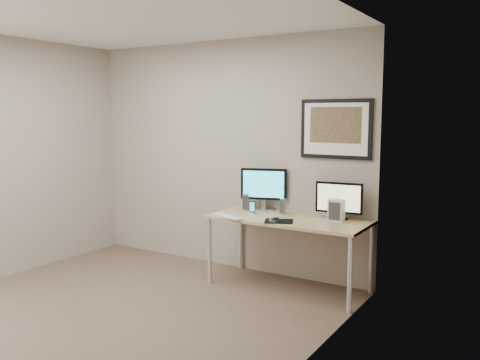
{
  "coord_description": "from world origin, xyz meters",
  "views": [
    {
      "loc": [
        3.22,
        -3.18,
        1.76
      ],
      "look_at": [
        0.58,
        1.1,
        1.11
      ],
      "focal_mm": 38.0,
      "sensor_mm": 36.0,
      "label": 1
    }
  ],
  "objects": [
    {
      "name": "floor",
      "position": [
        0.0,
        0.0,
        0.0
      ],
      "size": [
        3.6,
        3.6,
        0.0
      ],
      "primitive_type": "plane",
      "color": "brown",
      "rests_on": "ground"
    },
    {
      "name": "room",
      "position": [
        0.0,
        0.45,
        1.64
      ],
      "size": [
        3.6,
        3.6,
        3.6
      ],
      "color": "white",
      "rests_on": "ground"
    },
    {
      "name": "desk",
      "position": [
        1.0,
        1.35,
        0.66
      ],
      "size": [
        1.6,
        0.7,
        0.73
      ],
      "color": "#9B824B",
      "rests_on": "floor"
    },
    {
      "name": "framed_art",
      "position": [
        1.35,
        1.68,
        1.62
      ],
      "size": [
        0.75,
        0.04,
        0.6
      ],
      "color": "black",
      "rests_on": "room"
    },
    {
      "name": "monitor_large",
      "position": [
        0.58,
        1.59,
        0.98
      ],
      "size": [
        0.49,
        0.22,
        0.46
      ],
      "rotation": [
        0.0,
        0.0,
        0.31
      ],
      "color": "#A5A5A9",
      "rests_on": "desk"
    },
    {
      "name": "monitor_tv",
      "position": [
        1.45,
        1.56,
        0.93
      ],
      "size": [
        0.47,
        0.13,
        0.37
      ],
      "rotation": [
        0.0,
        0.0,
        0.11
      ],
      "color": "black",
      "rests_on": "desk"
    },
    {
      "name": "speaker_left",
      "position": [
        0.41,
        1.49,
        0.82
      ],
      "size": [
        0.09,
        0.09,
        0.18
      ],
      "primitive_type": "cylinder",
      "rotation": [
        0.0,
        0.0,
        0.37
      ],
      "color": "#A5A5A9",
      "rests_on": "desk"
    },
    {
      "name": "speaker_right",
      "position": [
        0.86,
        1.49,
        0.81
      ],
      "size": [
        0.07,
        0.07,
        0.17
      ],
      "primitive_type": "cylinder",
      "rotation": [
        0.0,
        0.0,
        0.09
      ],
      "color": "#A5A5A9",
      "rests_on": "desk"
    },
    {
      "name": "phone_dock",
      "position": [
        0.58,
        1.34,
        0.8
      ],
      "size": [
        0.07,
        0.07,
        0.14
      ],
      "primitive_type": "cube",
      "rotation": [
        0.0,
        0.0,
        0.16
      ],
      "color": "black",
      "rests_on": "desk"
    },
    {
      "name": "keyboard",
      "position": [
        0.45,
        1.07,
        0.74
      ],
      "size": [
        0.43,
        0.26,
        0.01
      ],
      "primitive_type": "cube",
      "rotation": [
        0.0,
        0.0,
        -0.37
      ],
      "color": "silver",
      "rests_on": "desk"
    },
    {
      "name": "mousepad",
      "position": [
        0.99,
        1.15,
        0.73
      ],
      "size": [
        0.35,
        0.33,
        0.0
      ],
      "primitive_type": "cube",
      "rotation": [
        0.0,
        0.0,
        0.42
      ],
      "color": "black",
      "rests_on": "desk"
    },
    {
      "name": "mouse",
      "position": [
        0.97,
        1.12,
        0.75
      ],
      "size": [
        0.08,
        0.12,
        0.04
      ],
      "primitive_type": "ellipsoid",
      "rotation": [
        0.0,
        0.0,
        -0.13
      ],
      "color": "black",
      "rests_on": "mousepad"
    },
    {
      "name": "fan_unit",
      "position": [
        1.47,
        1.44,
        0.84
      ],
      "size": [
        0.14,
        0.1,
        0.22
      ],
      "primitive_type": "cube",
      "rotation": [
        0.0,
        0.0,
        -0.0
      ],
      "color": "silver",
      "rests_on": "desk"
    }
  ]
}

